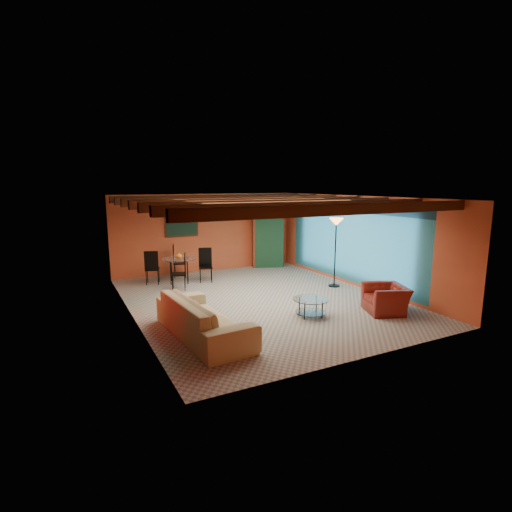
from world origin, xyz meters
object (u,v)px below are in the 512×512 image
armoire (266,243)px  potted_plant (266,212)px  dining_table (179,266)px  sofa (203,317)px  floor_lamp (335,252)px  armchair (386,299)px  vase (178,246)px  coffee_table (311,307)px

armoire → potted_plant: size_ratio=3.51×
potted_plant → dining_table: bearing=-165.1°
sofa → floor_lamp: (4.83, 1.96, 0.63)m
armchair → vase: (-3.59, 5.03, 0.83)m
dining_table → armoire: size_ratio=1.16×
coffee_table → floor_lamp: size_ratio=0.40×
sofa → floor_lamp: 5.25m
dining_table → potted_plant: 3.98m
armchair → potted_plant: 6.21m
dining_table → potted_plant: potted_plant is taller
dining_table → potted_plant: size_ratio=4.07×
dining_table → floor_lamp: floor_lamp is taller
armoire → armchair: bearing=-69.3°
dining_table → vase: vase is taller
armchair → potted_plant: size_ratio=2.01×
armchair → vase: vase is taller
coffee_table → armoire: size_ratio=0.47×
sofa → potted_plant: 7.17m
floor_lamp → potted_plant: potted_plant is taller
sofa → dining_table: 4.56m
armchair → floor_lamp: 2.63m
coffee_table → vase: vase is taller
coffee_table → armoire: 5.72m
coffee_table → potted_plant: 5.96m
floor_lamp → potted_plant: (-0.45, 3.48, 0.99)m
coffee_table → vase: size_ratio=4.27×
coffee_table → dining_table: dining_table is taller
dining_table → sofa: bearing=-100.1°
sofa → coffee_table: sofa is taller
sofa → armoire: bearing=-43.3°
armchair → armoire: (-0.02, 5.98, 0.56)m
armchair → vase: bearing=-122.4°
armchair → floor_lamp: size_ratio=0.49×
sofa → armoire: armoire is taller
coffee_table → dining_table: 4.83m
floor_lamp → vase: 4.75m
sofa → vase: 4.62m
armchair → coffee_table: 1.86m
armchair → floor_lamp: (0.43, 2.50, 0.70)m
armoire → floor_lamp: bearing=-62.1°
sofa → coffee_table: (2.63, 0.03, -0.19)m
dining_table → armoire: 3.71m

